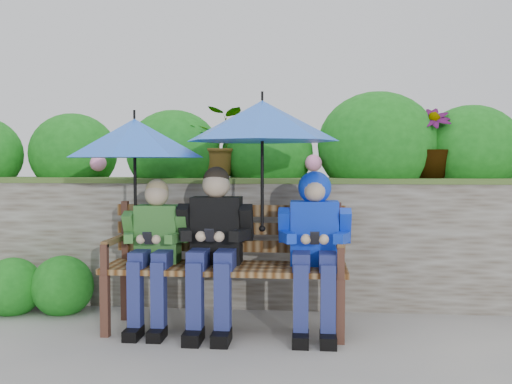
# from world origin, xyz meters

# --- Properties ---
(ground) EXTENTS (60.00, 60.00, 0.00)m
(ground) POSITION_xyz_m (0.00, 0.00, 0.00)
(ground) COLOR gray
(ground) RESTS_ON ground
(garden_backdrop) EXTENTS (8.00, 2.88, 1.80)m
(garden_backdrop) POSITION_xyz_m (-0.05, 1.59, 0.64)
(garden_backdrop) COLOR brown
(garden_backdrop) RESTS_ON ground
(park_bench) EXTENTS (1.65, 0.48, 0.87)m
(park_bench) POSITION_xyz_m (-0.20, 0.06, 0.50)
(park_bench) COLOR #472A1F
(park_bench) RESTS_ON ground
(boy_left) EXTENTS (0.45, 0.52, 1.04)m
(boy_left) POSITION_xyz_m (-0.70, -0.01, 0.59)
(boy_left) COLOR #305A23
(boy_left) RESTS_ON ground
(boy_middle) EXTENTS (0.52, 0.60, 1.13)m
(boy_middle) POSITION_xyz_m (-0.27, -0.02, 0.62)
(boy_middle) COLOR black
(boy_middle) RESTS_ON ground
(boy_right) EXTENTS (0.49, 0.59, 1.10)m
(boy_right) POSITION_xyz_m (0.41, -0.00, 0.65)
(boy_right) COLOR #0F42BC
(boy_right) RESTS_ON ground
(umbrella_left) EXTENTS (0.97, 0.97, 0.85)m
(umbrella_left) POSITION_xyz_m (-0.84, 0.03, 1.32)
(umbrella_left) COLOR blue
(umbrella_left) RESTS_ON ground
(umbrella_right) EXTENTS (1.03, 1.03, 0.94)m
(umbrella_right) POSITION_xyz_m (0.05, -0.03, 1.43)
(umbrella_right) COLOR blue
(umbrella_right) RESTS_ON ground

